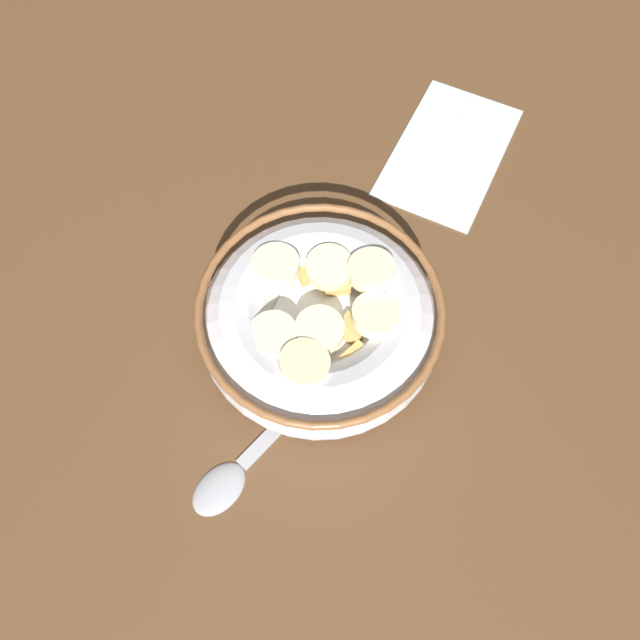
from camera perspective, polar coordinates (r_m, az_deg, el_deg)
ground_plane at (r=46.86cm, az=0.00°, el=-2.12°), size 127.91×127.91×2.00cm
cereal_bowl at (r=43.28cm, az=0.01°, el=-0.04°), size 17.10×17.10×5.90cm
spoon at (r=42.91cm, az=-7.73°, el=-13.56°), size 13.22×5.70×0.80cm
folded_napkin at (r=56.62cm, az=11.92°, el=15.11°), size 14.80×8.96×0.30cm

